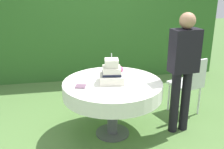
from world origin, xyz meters
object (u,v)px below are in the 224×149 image
(cake_table, at_px, (113,89))
(garden_chair, at_px, (189,81))
(serving_plate_left, at_px, (93,72))
(wedding_cake, at_px, (112,73))
(standing_person, at_px, (183,66))
(serving_plate_near, at_px, (146,87))
(serving_plate_far, at_px, (141,83))
(napkin_stack, at_px, (81,86))

(cake_table, height_order, garden_chair, garden_chair)
(cake_table, distance_m, serving_plate_left, 0.46)
(wedding_cake, relative_size, serving_plate_left, 3.49)
(cake_table, relative_size, standing_person, 0.79)
(standing_person, bearing_deg, serving_plate_near, -160.87)
(garden_chair, bearing_deg, standing_person, -127.98)
(serving_plate_far, relative_size, serving_plate_left, 1.08)
(wedding_cake, height_order, serving_plate_near, wedding_cake)
(serving_plate_near, bearing_deg, serving_plate_far, 94.82)
(wedding_cake, distance_m, serving_plate_near, 0.47)
(cake_table, height_order, napkin_stack, napkin_stack)
(serving_plate_near, bearing_deg, standing_person, 19.13)
(wedding_cake, xyz_separation_m, garden_chair, (1.23, 0.33, -0.32))
(cake_table, distance_m, serving_plate_far, 0.37)
(garden_chair, xyz_separation_m, standing_person, (-0.32, -0.41, 0.39))
(serving_plate_far, height_order, serving_plate_left, same)
(napkin_stack, relative_size, garden_chair, 0.14)
(wedding_cake, relative_size, garden_chair, 0.42)
(serving_plate_near, relative_size, garden_chair, 0.12)
(napkin_stack, bearing_deg, garden_chair, 14.49)
(cake_table, distance_m, standing_person, 0.95)
(wedding_cake, bearing_deg, serving_plate_left, 115.65)
(napkin_stack, bearing_deg, serving_plate_left, 66.57)
(serving_plate_far, bearing_deg, napkin_stack, 178.95)
(serving_plate_near, distance_m, standing_person, 0.61)
(serving_plate_near, height_order, garden_chair, garden_chair)
(serving_plate_far, bearing_deg, standing_person, 2.74)
(serving_plate_far, xyz_separation_m, standing_person, (0.56, 0.03, 0.18))
(cake_table, height_order, serving_plate_left, serving_plate_left)
(wedding_cake, relative_size, serving_plate_near, 3.66)
(napkin_stack, xyz_separation_m, standing_person, (1.31, 0.01, 0.18))
(serving_plate_near, xyz_separation_m, napkin_stack, (-0.76, 0.18, 0.00))
(serving_plate_near, relative_size, standing_person, 0.06)
(cake_table, xyz_separation_m, serving_plate_far, (0.34, -0.10, 0.11))
(serving_plate_near, height_order, serving_plate_far, same)
(cake_table, distance_m, wedding_cake, 0.22)
(cake_table, height_order, serving_plate_near, serving_plate_near)
(serving_plate_near, xyz_separation_m, serving_plate_left, (-0.55, 0.67, 0.00))
(serving_plate_near, xyz_separation_m, standing_person, (0.55, 0.19, 0.18))
(serving_plate_far, xyz_separation_m, napkin_stack, (-0.75, 0.01, 0.00))
(serving_plate_far, bearing_deg, serving_plate_near, -85.18)
(wedding_cake, xyz_separation_m, standing_person, (0.91, -0.08, 0.07))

